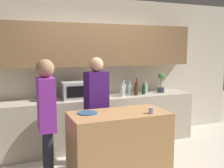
{
  "coord_description": "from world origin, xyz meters",
  "views": [
    {
      "loc": [
        -1.54,
        -3.01,
        1.76
      ],
      "look_at": [
        -0.2,
        0.33,
        1.28
      ],
      "focal_mm": 42.0,
      "sensor_mm": 36.0,
      "label": 1
    }
  ],
  "objects_px": {
    "potted_plant": "(161,83)",
    "bottle_4": "(136,88)",
    "bottle_0": "(122,91)",
    "person_left": "(97,101)",
    "bottle_1": "(123,89)",
    "bottle_5": "(144,90)",
    "bottle_3": "(136,91)",
    "bottle_6": "(145,88)",
    "plate_on_island": "(88,113)",
    "cup_0": "(151,110)",
    "toaster": "(47,95)",
    "bottle_2": "(130,90)",
    "person_center": "(47,115)",
    "microwave": "(76,90)"
  },
  "relations": [
    {
      "from": "bottle_5",
      "to": "cup_0",
      "type": "distance_m",
      "value": 1.6
    },
    {
      "from": "bottle_2",
      "to": "plate_on_island",
      "type": "distance_m",
      "value": 1.68
    },
    {
      "from": "potted_plant",
      "to": "bottle_0",
      "type": "height_order",
      "value": "potted_plant"
    },
    {
      "from": "bottle_1",
      "to": "bottle_5",
      "type": "bearing_deg",
      "value": -12.66
    },
    {
      "from": "toaster",
      "to": "bottle_6",
      "type": "bearing_deg",
      "value": 0.51
    },
    {
      "from": "bottle_6",
      "to": "plate_on_island",
      "type": "bearing_deg",
      "value": -141.29
    },
    {
      "from": "bottle_3",
      "to": "bottle_5",
      "type": "distance_m",
      "value": 0.18
    },
    {
      "from": "bottle_1",
      "to": "bottle_5",
      "type": "xyz_separation_m",
      "value": [
        0.38,
        -0.09,
        -0.02
      ]
    },
    {
      "from": "bottle_1",
      "to": "bottle_4",
      "type": "relative_size",
      "value": 0.91
    },
    {
      "from": "bottle_1",
      "to": "bottle_6",
      "type": "height_order",
      "value": "bottle_1"
    },
    {
      "from": "bottle_0",
      "to": "person_left",
      "type": "height_order",
      "value": "person_left"
    },
    {
      "from": "microwave",
      "to": "bottle_0",
      "type": "height_order",
      "value": "microwave"
    },
    {
      "from": "bottle_5",
      "to": "plate_on_island",
      "type": "relative_size",
      "value": 0.91
    },
    {
      "from": "toaster",
      "to": "bottle_5",
      "type": "height_order",
      "value": "bottle_5"
    },
    {
      "from": "bottle_3",
      "to": "bottle_6",
      "type": "xyz_separation_m",
      "value": [
        0.27,
        0.12,
        0.01
      ]
    },
    {
      "from": "potted_plant",
      "to": "bottle_4",
      "type": "height_order",
      "value": "potted_plant"
    },
    {
      "from": "bottle_2",
      "to": "bottle_1",
      "type": "bearing_deg",
      "value": 159.29
    },
    {
      "from": "bottle_0",
      "to": "bottle_2",
      "type": "xyz_separation_m",
      "value": [
        0.19,
        0.07,
        0.01
      ]
    },
    {
      "from": "bottle_4",
      "to": "person_center",
      "type": "distance_m",
      "value": 2.31
    },
    {
      "from": "toaster",
      "to": "bottle_0",
      "type": "height_order",
      "value": "bottle_0"
    },
    {
      "from": "bottle_1",
      "to": "bottle_2",
      "type": "xyz_separation_m",
      "value": [
        0.11,
        -0.04,
        -0.01
      ]
    },
    {
      "from": "bottle_4",
      "to": "bottle_2",
      "type": "bearing_deg",
      "value": -161.95
    },
    {
      "from": "bottle_2",
      "to": "person_center",
      "type": "xyz_separation_m",
      "value": [
        -1.71,
        -1.28,
        -0.02
      ]
    },
    {
      "from": "potted_plant",
      "to": "bottle_3",
      "type": "height_order",
      "value": "potted_plant"
    },
    {
      "from": "bottle_3",
      "to": "bottle_5",
      "type": "bearing_deg",
      "value": 8.19
    },
    {
      "from": "bottle_3",
      "to": "bottle_1",
      "type": "bearing_deg",
      "value": 151.75
    },
    {
      "from": "potted_plant",
      "to": "cup_0",
      "type": "height_order",
      "value": "potted_plant"
    },
    {
      "from": "toaster",
      "to": "microwave",
      "type": "bearing_deg",
      "value": -0.18
    },
    {
      "from": "bottle_0",
      "to": "person_left",
      "type": "distance_m",
      "value": 0.96
    },
    {
      "from": "potted_plant",
      "to": "bottle_5",
      "type": "relative_size",
      "value": 1.66
    },
    {
      "from": "person_center",
      "to": "microwave",
      "type": "bearing_deg",
      "value": 153.37
    },
    {
      "from": "potted_plant",
      "to": "bottle_3",
      "type": "relative_size",
      "value": 1.72
    },
    {
      "from": "bottle_4",
      "to": "plate_on_island",
      "type": "xyz_separation_m",
      "value": [
        -1.35,
        -1.24,
        -0.08
      ]
    },
    {
      "from": "potted_plant",
      "to": "bottle_4",
      "type": "bearing_deg",
      "value": 177.51
    },
    {
      "from": "person_left",
      "to": "toaster",
      "type": "bearing_deg",
      "value": -60.92
    },
    {
      "from": "cup_0",
      "to": "bottle_1",
      "type": "bearing_deg",
      "value": 79.03
    },
    {
      "from": "potted_plant",
      "to": "bottle_5",
      "type": "xyz_separation_m",
      "value": [
        -0.43,
        -0.08,
        -0.11
      ]
    },
    {
      "from": "toaster",
      "to": "person_center",
      "type": "bearing_deg",
      "value": -98.19
    },
    {
      "from": "toaster",
      "to": "potted_plant",
      "type": "xyz_separation_m",
      "value": [
        2.23,
        -0.0,
        0.11
      ]
    },
    {
      "from": "bottle_0",
      "to": "bottle_3",
      "type": "height_order",
      "value": "bottle_0"
    },
    {
      "from": "microwave",
      "to": "toaster",
      "type": "distance_m",
      "value": 0.51
    },
    {
      "from": "toaster",
      "to": "bottle_3",
      "type": "xyz_separation_m",
      "value": [
        1.62,
        -0.1,
        -0.0
      ]
    },
    {
      "from": "bottle_1",
      "to": "person_center",
      "type": "relative_size",
      "value": 0.17
    },
    {
      "from": "potted_plant",
      "to": "plate_on_island",
      "type": "bearing_deg",
      "value": -147.07
    },
    {
      "from": "plate_on_island",
      "to": "cup_0",
      "type": "xyz_separation_m",
      "value": [
        0.77,
        -0.31,
        0.03
      ]
    },
    {
      "from": "bottle_0",
      "to": "cup_0",
      "type": "xyz_separation_m",
      "value": [
        -0.22,
        -1.43,
        -0.02
      ]
    },
    {
      "from": "person_left",
      "to": "person_center",
      "type": "xyz_separation_m",
      "value": [
        -0.82,
        -0.57,
        0.0
      ]
    },
    {
      "from": "plate_on_island",
      "to": "toaster",
      "type": "bearing_deg",
      "value": 105.76
    },
    {
      "from": "bottle_6",
      "to": "cup_0",
      "type": "distance_m",
      "value": 1.73
    },
    {
      "from": "toaster",
      "to": "bottle_0",
      "type": "relative_size",
      "value": 1.11
    }
  ]
}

